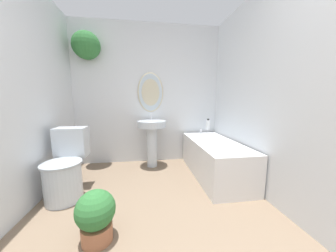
# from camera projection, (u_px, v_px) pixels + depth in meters

# --- Properties ---
(wall_back) EXTENTS (2.62, 0.42, 2.40)m
(wall_back) POSITION_uv_depth(u_px,v_px,m) (139.00, 88.00, 2.92)
(wall_back) COLOR silver
(wall_back) RESTS_ON ground_plane
(wall_left) EXTENTS (0.06, 2.87, 2.40)m
(wall_left) POSITION_uv_depth(u_px,v_px,m) (2.00, 89.00, 1.43)
(wall_left) COLOR silver
(wall_left) RESTS_ON ground_plane
(wall_right) EXTENTS (0.06, 2.87, 2.40)m
(wall_right) POSITION_uv_depth(u_px,v_px,m) (273.00, 91.00, 1.79)
(wall_right) COLOR silver
(wall_right) RESTS_ON ground_plane
(toilet) EXTENTS (0.41, 0.61, 0.78)m
(toilet) POSITION_uv_depth(u_px,v_px,m) (66.00, 168.00, 1.93)
(toilet) COLOR silver
(toilet) RESTS_ON ground_plane
(pedestal_sink) EXTENTS (0.47, 0.47, 0.87)m
(pedestal_sink) POSITION_uv_depth(u_px,v_px,m) (152.00, 135.00, 2.79)
(pedestal_sink) COLOR silver
(pedestal_sink) RESTS_ON ground_plane
(bathtub) EXTENTS (0.60, 1.40, 0.59)m
(bathtub) POSITION_uv_depth(u_px,v_px,m) (214.00, 157.00, 2.50)
(bathtub) COLOR silver
(bathtub) RESTS_ON ground_plane
(shampoo_bottle) EXTENTS (0.07, 0.07, 0.19)m
(shampoo_bottle) POSITION_uv_depth(u_px,v_px,m) (208.00, 125.00, 2.99)
(shampoo_bottle) COLOR white
(shampoo_bottle) RESTS_ON bathtub
(potted_plant) EXTENTS (0.30, 0.30, 0.42)m
(potted_plant) POSITION_uv_depth(u_px,v_px,m) (96.00, 215.00, 1.31)
(potted_plant) COLOR #9E6042
(potted_plant) RESTS_ON ground_plane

